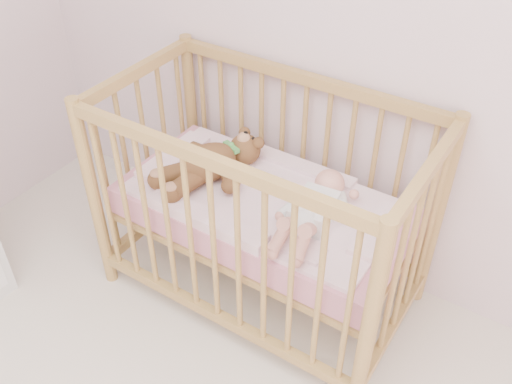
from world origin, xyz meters
The scene contains 6 objects.
wall_back centered at (0.00, 2.00, 1.35)m, with size 4.00×0.02×2.70m, color silver.
crib centered at (-0.44, 1.60, 0.50)m, with size 1.36×0.76×1.00m, color tan, non-canonical shape.
mattress centered at (-0.44, 1.60, 0.49)m, with size 1.22×0.62×0.13m, color pink.
blanket centered at (-0.44, 1.60, 0.56)m, with size 1.10×0.58×0.06m, color #F8ABBF, non-canonical shape.
baby centered at (-0.19, 1.58, 0.64)m, with size 0.27×0.57×0.14m, color silver, non-canonical shape.
teddy_bear centered at (-0.70, 1.58, 0.65)m, with size 0.40×0.57×0.16m, color brown, non-canonical shape.
Camera 1 is at (0.55, 0.01, 2.08)m, focal length 40.00 mm.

